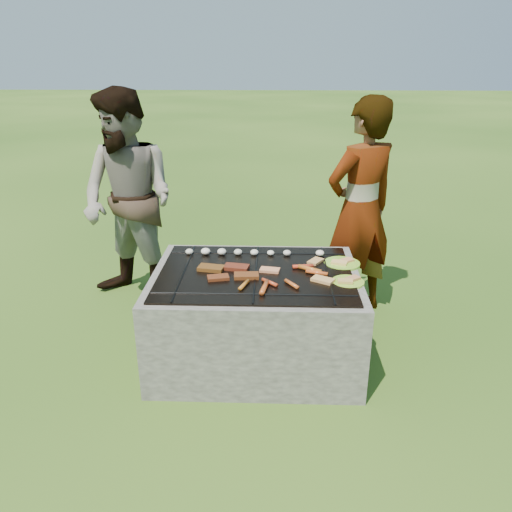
{
  "coord_description": "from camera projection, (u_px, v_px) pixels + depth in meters",
  "views": [
    {
      "loc": [
        0.1,
        -2.87,
        1.86
      ],
      "look_at": [
        0.0,
        0.05,
        0.7
      ],
      "focal_mm": 35.0,
      "sensor_mm": 36.0,
      "label": 1
    }
  ],
  "objects": [
    {
      "name": "lawn",
      "position": [
        256.0,
        355.0,
        3.35
      ],
      "size": [
        60.0,
        60.0,
        0.0
      ],
      "primitive_type": "plane",
      "color": "#254711",
      "rests_on": "ground"
    },
    {
      "name": "fire_pit",
      "position": [
        256.0,
        318.0,
        3.25
      ],
      "size": [
        1.3,
        1.0,
        0.62
      ],
      "color": "gray",
      "rests_on": "ground"
    },
    {
      "name": "mushrooms",
      "position": [
        244.0,
        252.0,
        3.39
      ],
      "size": [
        0.94,
        0.06,
        0.04
      ],
      "color": "beige",
      "rests_on": "fire_pit"
    },
    {
      "name": "pork_slabs",
      "position": [
        228.0,
        271.0,
        3.11
      ],
      "size": [
        0.4,
        0.27,
        0.02
      ],
      "color": "#9B5B1C",
      "rests_on": "fire_pit"
    },
    {
      "name": "sausages",
      "position": [
        288.0,
        277.0,
        3.02
      ],
      "size": [
        0.54,
        0.44,
        0.03
      ],
      "color": "#D64623",
      "rests_on": "fire_pit"
    },
    {
      "name": "bread_on_grate",
      "position": [
        303.0,
        271.0,
        3.12
      ],
      "size": [
        0.46,
        0.43,
        0.02
      ],
      "color": "#E3AA74",
      "rests_on": "fire_pit"
    },
    {
      "name": "plate_far",
      "position": [
        342.0,
        263.0,
        3.26
      ],
      "size": [
        0.25,
        0.25,
        0.03
      ],
      "color": "#B4E737",
      "rests_on": "fire_pit"
    },
    {
      "name": "plate_near",
      "position": [
        348.0,
        281.0,
        3.0
      ],
      "size": [
        0.23,
        0.23,
        0.03
      ],
      "color": "gold",
      "rests_on": "fire_pit"
    },
    {
      "name": "cook",
      "position": [
        360.0,
        210.0,
        3.67
      ],
      "size": [
        0.71,
        0.64,
        1.63
      ],
      "primitive_type": "imported",
      "rotation": [
        0.0,
        0.0,
        3.68
      ],
      "color": "gray",
      "rests_on": "ground"
    },
    {
      "name": "bystander",
      "position": [
        129.0,
        201.0,
        3.84
      ],
      "size": [
        1.02,
        0.94,
        1.68
      ],
      "primitive_type": "imported",
      "rotation": [
        0.0,
        0.0,
        -0.49
      ],
      "color": "gray",
      "rests_on": "ground"
    }
  ]
}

